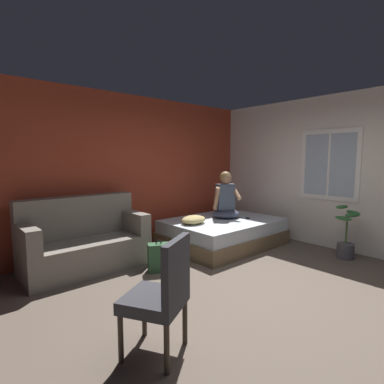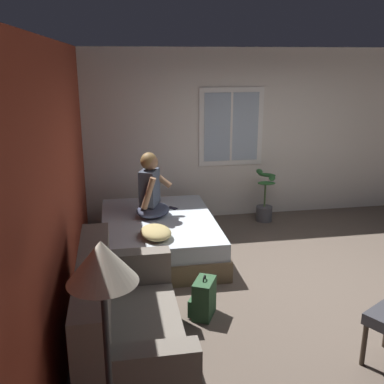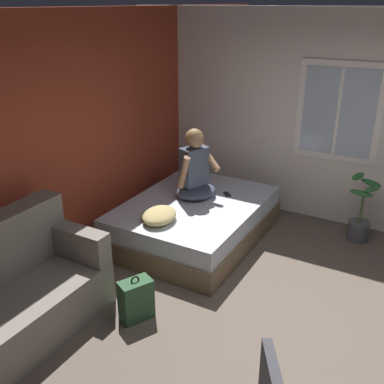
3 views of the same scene
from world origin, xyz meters
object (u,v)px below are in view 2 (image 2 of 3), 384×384
Objects in this scene: couch at (124,332)px; person_seated at (151,191)px; backpack at (203,299)px; potted_plant at (265,203)px; throw_pillow at (156,232)px; floor_lamp at (104,291)px; bed at (159,236)px; cell_phone at (173,208)px.

person_seated reaches higher than couch.
couch is at bearing 132.72° from backpack.
person_seated is 1.03× the size of potted_plant.
backpack is at bearing -159.24° from throw_pillow.
couch is 2.61m from person_seated.
couch is 4.06m from potted_plant.
throw_pillow is at bearing -10.15° from floor_lamp.
couch is 3.72× the size of backpack.
person_seated reaches higher than bed.
throw_pillow is at bearing 178.66° from person_seated.
couch is at bearing 167.68° from bed.
throw_pillow is 0.56× the size of potted_plant.
potted_plant reaches higher than throw_pillow.
bed is at bearing 117.42° from potted_plant.
cell_phone is 0.08× the size of floor_lamp.
backpack is (-1.79, -0.36, -0.64)m from person_seated.
cell_phone is (0.41, -0.25, 0.25)m from bed.
person_seated is (2.53, -0.45, 0.44)m from couch.
person_seated is at bearing 11.39° from backpack.
person_seated is 3.80m from floor_lamp.
cell_phone is (2.05, 0.04, 0.29)m from backpack.
throw_pillow is 2.48m from potted_plant.
potted_plant is at bearing -62.58° from bed.
backpack is 1.13m from throw_pillow.
throw_pillow is 3.33× the size of cell_phone.
potted_plant is (0.53, -1.56, -0.18)m from cell_phone.
cell_phone is 1.66m from potted_plant.
cell_phone is 4.18m from floor_lamp.
potted_plant reaches higher than bed.
person_seated is 6.08× the size of cell_phone.
bed is 0.62m from person_seated.
potted_plant is (4.51, -2.43, -1.13)m from floor_lamp.
floor_lamp is 2.00× the size of potted_plant.
couch is at bearing 144.95° from potted_plant.
backpack is 0.54× the size of potted_plant.
throw_pillow is at bearing 29.04° from cell_phone.
couch reaches higher than potted_plant.
backpack is at bearing -47.28° from couch.
floor_lamp is at bearing 154.93° from backpack.
floor_lamp is (-1.93, 0.90, 1.24)m from backpack.
couch is 1.80m from throw_pillow.
backpack is 3.00m from potted_plant.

